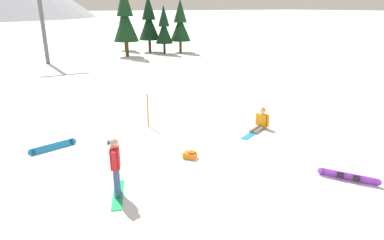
{
  "coord_description": "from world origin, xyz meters",
  "views": [
    {
      "loc": [
        -6.08,
        -7.98,
        5.04
      ],
      "look_at": [
        -0.39,
        2.33,
        1.0
      ],
      "focal_mm": 31.08,
      "sensor_mm": 36.0,
      "label": 1
    }
  ],
  "objects_px": {
    "pine_tree_short": "(125,18)",
    "pine_tree_young": "(149,21)",
    "snowboarder_foreground": "(116,166)",
    "ski_lift_tower": "(40,5)",
    "loose_snowboard_near_left": "(348,177)",
    "backpack_orange": "(190,155)",
    "snowboarder_midground": "(260,122)",
    "pine_tree_slender": "(124,25)",
    "pine_tree_twin": "(164,28)",
    "trail_marker_pole": "(148,111)",
    "pine_tree_broad": "(180,24)",
    "loose_snowboard_far_spare": "(53,147)"
  },
  "relations": [
    {
      "from": "pine_tree_short",
      "to": "pine_tree_young",
      "type": "distance_m",
      "value": 4.22
    },
    {
      "from": "snowboarder_foreground",
      "to": "ski_lift_tower",
      "type": "height_order",
      "value": "ski_lift_tower"
    },
    {
      "from": "snowboarder_foreground",
      "to": "loose_snowboard_near_left",
      "type": "xyz_separation_m",
      "value": [
        6.38,
        -2.6,
        -0.76
      ]
    },
    {
      "from": "backpack_orange",
      "to": "snowboarder_foreground",
      "type": "bearing_deg",
      "value": -159.18
    },
    {
      "from": "snowboarder_foreground",
      "to": "snowboarder_midground",
      "type": "bearing_deg",
      "value": 17.64
    },
    {
      "from": "pine_tree_short",
      "to": "snowboarder_foreground",
      "type": "bearing_deg",
      "value": -109.03
    },
    {
      "from": "pine_tree_slender",
      "to": "pine_tree_twin",
      "type": "bearing_deg",
      "value": -60.19
    },
    {
      "from": "loose_snowboard_near_left",
      "to": "backpack_orange",
      "type": "relative_size",
      "value": 2.83
    },
    {
      "from": "trail_marker_pole",
      "to": "pine_tree_young",
      "type": "bearing_deg",
      "value": 67.76
    },
    {
      "from": "snowboarder_foreground",
      "to": "backpack_orange",
      "type": "relative_size",
      "value": 3.13
    },
    {
      "from": "pine_tree_young",
      "to": "pine_tree_broad",
      "type": "distance_m",
      "value": 3.59
    },
    {
      "from": "backpack_orange",
      "to": "trail_marker_pole",
      "type": "bearing_deg",
      "value": 91.02
    },
    {
      "from": "pine_tree_short",
      "to": "pine_tree_slender",
      "type": "height_order",
      "value": "pine_tree_short"
    },
    {
      "from": "trail_marker_pole",
      "to": "pine_tree_short",
      "type": "xyz_separation_m",
      "value": [
        6.16,
        21.32,
        3.16
      ]
    },
    {
      "from": "loose_snowboard_near_left",
      "to": "pine_tree_twin",
      "type": "relative_size",
      "value": 0.3
    },
    {
      "from": "snowboarder_foreground",
      "to": "ski_lift_tower",
      "type": "bearing_deg",
      "value": 87.53
    },
    {
      "from": "trail_marker_pole",
      "to": "loose_snowboard_near_left",
      "type": "bearing_deg",
      "value": -64.72
    },
    {
      "from": "loose_snowboard_far_spare",
      "to": "ski_lift_tower",
      "type": "relative_size",
      "value": 0.2
    },
    {
      "from": "loose_snowboard_near_left",
      "to": "loose_snowboard_far_spare",
      "type": "relative_size",
      "value": 0.88
    },
    {
      "from": "pine_tree_broad",
      "to": "pine_tree_slender",
      "type": "bearing_deg",
      "value": 136.61
    },
    {
      "from": "loose_snowboard_far_spare",
      "to": "pine_tree_broad",
      "type": "height_order",
      "value": "pine_tree_broad"
    },
    {
      "from": "loose_snowboard_far_spare",
      "to": "pine_tree_slender",
      "type": "relative_size",
      "value": 0.33
    },
    {
      "from": "snowboarder_midground",
      "to": "trail_marker_pole",
      "type": "bearing_deg",
      "value": 147.48
    },
    {
      "from": "snowboarder_midground",
      "to": "pine_tree_twin",
      "type": "relative_size",
      "value": 0.34
    },
    {
      "from": "loose_snowboard_near_left",
      "to": "ski_lift_tower",
      "type": "height_order",
      "value": "ski_lift_tower"
    },
    {
      "from": "pine_tree_twin",
      "to": "ski_lift_tower",
      "type": "bearing_deg",
      "value": -175.4
    },
    {
      "from": "pine_tree_short",
      "to": "pine_tree_broad",
      "type": "bearing_deg",
      "value": 3.25
    },
    {
      "from": "trail_marker_pole",
      "to": "pine_tree_twin",
      "type": "xyz_separation_m",
      "value": [
        10.52,
        21.43,
        2.09
      ]
    },
    {
      "from": "pine_tree_short",
      "to": "loose_snowboard_far_spare",
      "type": "bearing_deg",
      "value": -114.92
    },
    {
      "from": "pine_tree_broad",
      "to": "pine_tree_twin",
      "type": "height_order",
      "value": "pine_tree_broad"
    },
    {
      "from": "snowboarder_foreground",
      "to": "pine_tree_broad",
      "type": "bearing_deg",
      "value": 59.66
    },
    {
      "from": "trail_marker_pole",
      "to": "pine_tree_young",
      "type": "relative_size",
      "value": 0.23
    },
    {
      "from": "ski_lift_tower",
      "to": "pine_tree_young",
      "type": "bearing_deg",
      "value": 15.56
    },
    {
      "from": "pine_tree_twin",
      "to": "loose_snowboard_far_spare",
      "type": "bearing_deg",
      "value": -123.42
    },
    {
      "from": "snowboarder_foreground",
      "to": "snowboarder_midground",
      "type": "xyz_separation_m",
      "value": [
        6.98,
        2.22,
        -0.58
      ]
    },
    {
      "from": "snowboarder_midground",
      "to": "backpack_orange",
      "type": "bearing_deg",
      "value": -164.74
    },
    {
      "from": "pine_tree_short",
      "to": "ski_lift_tower",
      "type": "xyz_separation_m",
      "value": [
        -7.93,
        -0.87,
        1.27
      ]
    },
    {
      "from": "loose_snowboard_near_left",
      "to": "pine_tree_slender",
      "type": "height_order",
      "value": "pine_tree_slender"
    },
    {
      "from": "trail_marker_pole",
      "to": "backpack_orange",
      "type": "bearing_deg",
      "value": -88.98
    },
    {
      "from": "snowboarder_foreground",
      "to": "loose_snowboard_far_spare",
      "type": "distance_m",
      "value": 4.45
    },
    {
      "from": "snowboarder_midground",
      "to": "backpack_orange",
      "type": "height_order",
      "value": "snowboarder_midground"
    },
    {
      "from": "snowboarder_foreground",
      "to": "snowboarder_midground",
      "type": "height_order",
      "value": "snowboarder_foreground"
    },
    {
      "from": "backpack_orange",
      "to": "pine_tree_slender",
      "type": "height_order",
      "value": "pine_tree_slender"
    },
    {
      "from": "snowboarder_midground",
      "to": "trail_marker_pole",
      "type": "relative_size",
      "value": 1.21
    },
    {
      "from": "pine_tree_twin",
      "to": "pine_tree_slender",
      "type": "xyz_separation_m",
      "value": [
        -2.85,
        4.98,
        0.11
      ]
    },
    {
      "from": "pine_tree_short",
      "to": "ski_lift_tower",
      "type": "distance_m",
      "value": 8.08
    },
    {
      "from": "loose_snowboard_near_left",
      "to": "pine_tree_twin",
      "type": "distance_m",
      "value": 29.84
    },
    {
      "from": "pine_tree_slender",
      "to": "pine_tree_short",
      "type": "bearing_deg",
      "value": -106.51
    },
    {
      "from": "pine_tree_short",
      "to": "pine_tree_young",
      "type": "height_order",
      "value": "pine_tree_short"
    },
    {
      "from": "snowboarder_midground",
      "to": "pine_tree_broad",
      "type": "xyz_separation_m",
      "value": [
        8.55,
        24.31,
        2.87
      ]
    }
  ]
}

